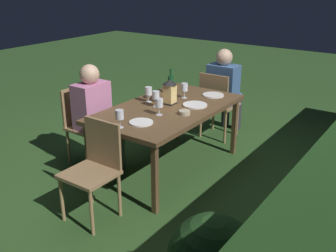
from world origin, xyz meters
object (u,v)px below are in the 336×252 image
object	(u,v)px
green_bottle_on_table	(171,84)
plate_b	(213,95)
chair_head_near	(217,102)
wine_glass_b	(184,88)
dining_table	(168,112)
lantern_centerpiece	(170,90)
bowl_olives	(151,95)
wine_glass_d	(159,104)
chair_side_left_b	(85,122)
wine_glass_e	(148,92)
plate_a	(195,105)
person_in_blue	(225,87)
chair_head_far	(95,166)
wine_glass_c	(156,96)
person_in_pink	(96,112)
bowl_bread	(184,112)
plate_c	(141,122)
wine_glass_a	(120,115)

from	to	relation	value
green_bottle_on_table	plate_b	distance (m)	0.50
chair_head_near	wine_glass_b	distance (m)	0.82
dining_table	chair_head_near	size ratio (longest dim) A/B	1.95
lantern_centerpiece	bowl_olives	world-z (taller)	lantern_centerpiece
wine_glass_d	chair_side_left_b	bearing A→B (deg)	-82.69
wine_glass_e	plate_b	world-z (taller)	wine_glass_e
wine_glass_b	wine_glass_e	bearing A→B (deg)	-33.72
plate_a	wine_glass_d	bearing A→B (deg)	-16.28
chair_head_near	lantern_centerpiece	size ratio (longest dim) A/B	3.28
dining_table	chair_side_left_b	size ratio (longest dim) A/B	1.95
chair_side_left_b	plate_a	distance (m)	1.25
chair_head_near	person_in_blue	world-z (taller)	person_in_blue
lantern_centerpiece	chair_head_far	bearing A→B (deg)	2.09
plate_a	bowl_olives	xyz separation A→B (m)	(0.04, -0.56, 0.02)
green_bottle_on_table	plate_a	size ratio (longest dim) A/B	1.12
person_in_blue	wine_glass_e	size ratio (longest dim) A/B	6.80
green_bottle_on_table	wine_glass_c	bearing A→B (deg)	17.35
dining_table	green_bottle_on_table	bearing A→B (deg)	-148.66
dining_table	bowl_olives	bearing A→B (deg)	-114.55
person_in_pink	bowl_bread	xyz separation A→B (m)	(-0.28, 0.95, 0.11)
wine_glass_b	wine_glass_e	world-z (taller)	same
green_bottle_on_table	plate_a	bearing A→B (deg)	64.02
wine_glass_b	wine_glass_e	size ratio (longest dim) A/B	1.00
plate_a	bowl_olives	distance (m)	0.56
chair_head_near	bowl_olives	distance (m)	1.03
lantern_centerpiece	plate_c	bearing A→B (deg)	10.46
dining_table	plate_c	size ratio (longest dim) A/B	7.52
dining_table	person_in_blue	world-z (taller)	person_in_blue
wine_glass_b	wine_glass_d	size ratio (longest dim) A/B	1.00
plate_a	wine_glass_a	bearing A→B (deg)	-13.31
wine_glass_d	plate_b	distance (m)	0.90
chair_head_near	wine_glass_d	distance (m)	1.41
chair_head_far	bowl_olives	xyz separation A→B (m)	(-1.26, -0.35, 0.26)
green_bottle_on_table	bowl_olives	world-z (taller)	green_bottle_on_table
wine_glass_b	plate_a	size ratio (longest dim) A/B	0.65
bowl_olives	person_in_pink	bearing A→B (deg)	-31.02
person_in_pink	wine_glass_b	bearing A→B (deg)	139.25
chair_head_far	plate_a	xyz separation A→B (m)	(-1.29, 0.21, 0.25)
chair_head_far	chair_side_left_b	bearing A→B (deg)	-129.43
chair_side_left_b	bowl_bread	world-z (taller)	chair_side_left_b
plate_b	bowl_olives	size ratio (longest dim) A/B	1.86
person_in_pink	plate_a	size ratio (longest dim) A/B	4.44
person_in_pink	green_bottle_on_table	xyz separation A→B (m)	(-0.81, 0.42, 0.20)
chair_head_near	wine_glass_c	xyz separation A→B (m)	(1.17, -0.10, 0.36)
person_in_pink	bowl_bread	bearing A→B (deg)	106.28
chair_head_near	plate_b	bearing A→B (deg)	22.16
wine_glass_b	wine_glass_d	xyz separation A→B (m)	(0.62, 0.11, 0.00)
person_in_pink	lantern_centerpiece	xyz separation A→B (m)	(-0.48, 0.63, 0.23)
wine_glass_a	plate_a	world-z (taller)	wine_glass_a
chair_side_left_b	plate_b	xyz separation A→B (m)	(-1.01, 1.06, 0.25)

